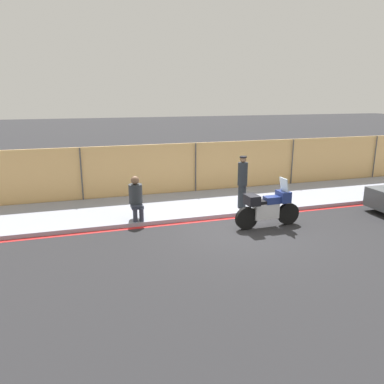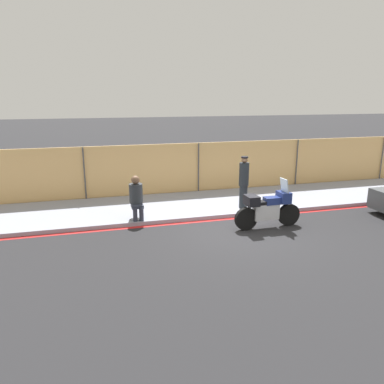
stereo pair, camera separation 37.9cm
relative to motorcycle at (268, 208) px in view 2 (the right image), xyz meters
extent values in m
plane|color=#262628|center=(-0.91, -0.07, -0.63)|extent=(120.00, 120.00, 0.00)
cube|color=#8E93A3|center=(-0.91, 2.85, -0.56)|extent=(33.66, 3.31, 0.13)
cube|color=red|center=(-0.91, 1.11, -0.62)|extent=(33.66, 0.18, 0.01)
cube|color=#E5B26B|center=(-0.91, 4.60, 0.44)|extent=(31.97, 0.08, 2.13)
cylinder|color=#4C4C51|center=(-5.44, 4.50, 0.44)|extent=(0.05, 0.05, 2.13)
cylinder|color=#4C4C51|center=(-0.91, 4.50, 0.44)|extent=(0.05, 0.05, 2.13)
cylinder|color=#4C4C51|center=(3.62, 4.50, 0.44)|extent=(0.05, 0.05, 2.13)
cylinder|color=#4C4C51|center=(8.15, 4.50, 0.44)|extent=(0.05, 0.05, 2.13)
cylinder|color=black|center=(0.75, 0.02, -0.27)|extent=(0.72, 0.16, 0.71)
cylinder|color=black|center=(-0.72, -0.02, -0.27)|extent=(0.72, 0.16, 0.71)
cube|color=silver|center=(-0.05, 0.00, -0.09)|extent=(0.81, 0.30, 0.50)
cube|color=navy|center=(0.15, 0.00, 0.24)|extent=(0.53, 0.32, 0.22)
cube|color=black|center=(-0.14, 0.00, 0.20)|extent=(0.61, 0.29, 0.10)
cube|color=navy|center=(0.53, 0.01, 0.32)|extent=(0.33, 0.48, 0.34)
cube|color=silver|center=(0.53, 0.01, 0.70)|extent=(0.11, 0.42, 0.42)
cube|color=black|center=(-0.55, -0.01, 0.30)|extent=(0.37, 0.51, 0.30)
cylinder|color=#1E2328|center=(-0.06, 1.77, -0.09)|extent=(0.28, 0.28, 0.81)
cylinder|color=#1E2328|center=(-0.06, 1.77, 0.72)|extent=(0.34, 0.34, 0.81)
sphere|color=brown|center=(-0.06, 1.77, 1.23)|extent=(0.21, 0.21, 0.21)
cylinder|color=black|center=(-0.06, 1.77, 1.32)|extent=(0.24, 0.24, 0.05)
cylinder|color=#2D3342|center=(-3.93, 1.31, -0.27)|extent=(0.14, 0.14, 0.44)
cylinder|color=#2D3342|center=(-3.73, 1.31, -0.27)|extent=(0.14, 0.14, 0.44)
cube|color=#2D3342|center=(-3.83, 1.53, -0.05)|extent=(0.37, 0.44, 0.10)
cylinder|color=#2D3338|center=(-3.83, 1.75, 0.31)|extent=(0.44, 0.44, 0.62)
sphere|color=brown|center=(-3.83, 1.75, 0.75)|extent=(0.27, 0.27, 0.27)
camera|label=1|loc=(-5.53, -9.93, 3.41)|focal=35.00mm
camera|label=2|loc=(-5.17, -10.04, 3.41)|focal=35.00mm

